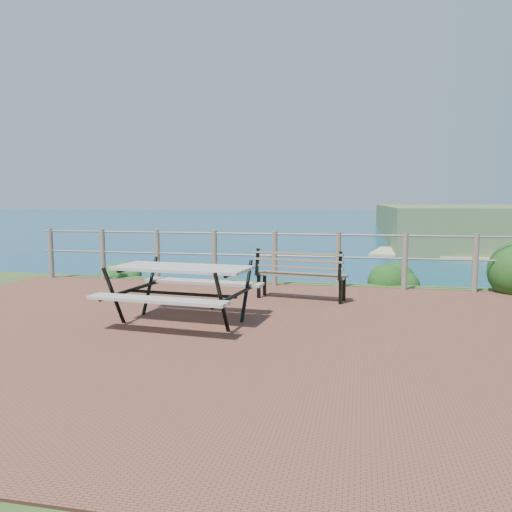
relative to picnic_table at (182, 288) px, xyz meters
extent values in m
cube|color=brown|center=(0.66, -0.31, -0.46)|extent=(10.00, 7.00, 0.12)
plane|color=#135C74|center=(0.66, 199.69, -0.46)|extent=(1200.00, 1200.00, 0.00)
cylinder|color=#6B5B4C|center=(-3.94, 3.04, 0.06)|extent=(0.10, 0.10, 1.00)
cylinder|color=#6B5B4C|center=(-2.79, 3.04, 0.06)|extent=(0.10, 0.10, 1.00)
cylinder|color=#6B5B4C|center=(-1.64, 3.04, 0.06)|extent=(0.10, 0.10, 1.00)
cylinder|color=#6B5B4C|center=(-0.49, 3.04, 0.06)|extent=(0.10, 0.10, 1.00)
cylinder|color=#6B5B4C|center=(0.66, 3.04, 0.06)|extent=(0.10, 0.10, 1.00)
cylinder|color=#6B5B4C|center=(1.81, 3.04, 0.06)|extent=(0.10, 0.10, 1.00)
cylinder|color=#6B5B4C|center=(2.96, 3.04, 0.06)|extent=(0.10, 0.10, 1.00)
cylinder|color=#6B5B4C|center=(4.11, 3.04, 0.06)|extent=(0.10, 0.10, 1.00)
cylinder|color=slate|center=(0.66, 3.04, 0.51)|extent=(9.40, 0.04, 0.04)
cylinder|color=slate|center=(0.66, 3.04, 0.11)|extent=(9.40, 0.04, 0.04)
cube|color=gray|center=(0.00, 0.00, 0.26)|extent=(1.77, 0.87, 0.04)
cube|color=gray|center=(0.00, 0.00, -0.03)|extent=(1.73, 0.41, 0.04)
cube|color=gray|center=(0.00, 0.00, -0.03)|extent=(1.73, 0.41, 0.04)
cylinder|color=black|center=(0.00, 0.00, -0.07)|extent=(1.47, 0.19, 0.04)
cube|color=brown|center=(1.30, 1.82, -0.05)|extent=(1.47, 0.59, 0.03)
cube|color=brown|center=(1.30, 1.82, 0.20)|extent=(1.43, 0.34, 0.33)
cube|color=black|center=(1.30, 1.82, -0.25)|extent=(0.05, 0.06, 0.39)
cube|color=black|center=(1.30, 1.82, -0.25)|extent=(0.05, 0.06, 0.39)
cube|color=black|center=(1.30, 1.82, -0.25)|extent=(0.05, 0.06, 0.39)
cube|color=black|center=(1.30, 1.82, -0.25)|extent=(0.05, 0.06, 0.39)
ellipsoid|color=#204E1D|center=(-2.78, 3.72, -0.46)|extent=(0.67, 0.67, 0.38)
ellipsoid|color=#123C15|center=(2.82, 3.87, -0.46)|extent=(0.81, 0.81, 0.57)
camera|label=1|loc=(2.21, -5.92, 1.09)|focal=35.00mm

